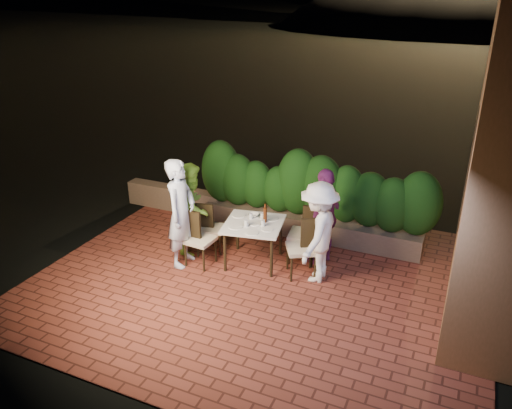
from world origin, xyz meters
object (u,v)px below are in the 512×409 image
Objects in this scene: chair_right_front at (302,247)px; diner_white at (318,233)px; diner_green at (193,207)px; diner_purple at (325,217)px; chair_left_front at (200,239)px; chair_left_back at (213,227)px; dining_table at (254,243)px; chair_right_back at (303,233)px; beer_bottle at (265,213)px; diner_blue at (181,213)px; parapet_lamp at (182,186)px; bowl at (254,215)px.

diner_white is (0.27, -0.01, 0.32)m from chair_right_front.
diner_green is 2.34m from diner_white.
diner_white is 0.58m from diner_purple.
chair_left_back is (-0.05, 0.53, -0.04)m from chair_left_front.
dining_table is at bearing -107.37° from diner_green.
chair_right_back is at bearing 28.90° from dining_table.
chair_right_front is 0.69m from diner_purple.
chair_right_back is 0.64× the size of diner_green.
diner_white reaches higher than chair_left_front.
diner_white is at bearing -2.97° from dining_table.
chair_right_front is (1.73, -0.17, 0.07)m from chair_left_back.
dining_table is 0.89m from chair_right_front.
beer_bottle is 0.84m from chair_right_front.
chair_right_front is at bearing 16.33° from chair_left_front.
chair_right_front is at bearing -13.31° from beer_bottle.
diner_purple is (1.88, 0.94, 0.37)m from chair_left_front.
chair_left_back is at bearing -25.78° from diner_blue.
beer_bottle is 1.40m from diner_blue.
parapet_lamp is at bearing 27.32° from diner_blue.
diner_white is (2.00, -0.18, 0.39)m from chair_left_back.
diner_white is at bearing -19.08° from chair_left_back.
bowl is at bearing -27.77° from parapet_lamp.
chair_right_back reaches higher than dining_table.
chair_right_front is at bearing -108.25° from diner_green.
diner_blue is 2.40m from diner_purple.
chair_right_front reaches higher than bowl.
chair_left_front is 2.13m from diner_purple.
diner_white is at bearing 148.95° from chair_right_front.
beer_bottle is 1.00m from diner_purple.
diner_blue is at bearing -153.87° from beer_bottle.
beer_bottle is 0.77m from chair_right_back.
diner_blue reaches higher than diner_white.
chair_left_back is at bearing 99.37° from chair_left_front.
chair_left_back is 0.53× the size of diner_white.
parapet_lamp is at bearing 148.55° from dining_table.
chair_left_back is (-0.85, 0.12, 0.07)m from dining_table.
chair_right_back is 2.00m from diner_green.
chair_left_back is at bearing -70.05° from diner_purple.
beer_bottle is at bearing -43.18° from chair_right_front.
chair_right_front is at bearing -24.57° from parapet_lamp.
diner_purple is 3.45m from parapet_lamp.
dining_table is 0.92× the size of chair_right_back.
chair_left_front is 6.92× the size of parapet_lamp.
chair_left_back is 0.87× the size of chair_right_front.
dining_table is 0.58m from beer_bottle.
diner_green is at bearing -90.91° from diner_white.
diner_green is 1.74m from parapet_lamp.
dining_table is 0.57× the size of diner_white.
chair_right_back is (0.59, 0.30, -0.40)m from beer_bottle.
diner_purple reaches higher than chair_right_back.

